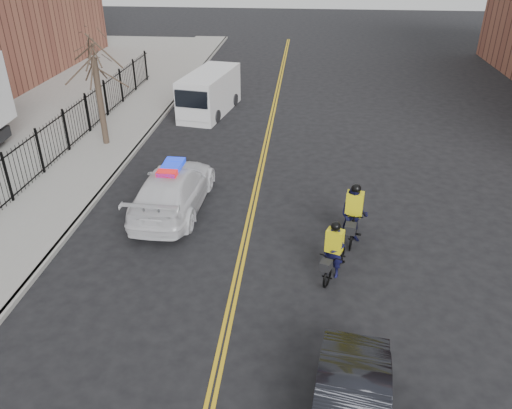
{
  "coord_description": "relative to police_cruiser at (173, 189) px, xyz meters",
  "views": [
    {
      "loc": [
        1.72,
        -11.57,
        9.02
      ],
      "look_at": [
        0.34,
        2.47,
        1.3
      ],
      "focal_mm": 35.0,
      "sensor_mm": 36.0,
      "label": 1
    }
  ],
  "objects": [
    {
      "name": "street_tree",
      "position": [
        -4.73,
        5.75,
        2.73
      ],
      "size": [
        3.2,
        3.2,
        4.8
      ],
      "color": "#34271F",
      "rests_on": "sidewalk"
    },
    {
      "name": "curb",
      "position": [
        -3.13,
        3.75,
        -0.73
      ],
      "size": [
        0.2,
        60.0,
        0.15
      ],
      "primitive_type": "cube",
      "color": "gray",
      "rests_on": "ground"
    },
    {
      "name": "cargo_van",
      "position": [
        -0.71,
        11.13,
        0.3
      ],
      "size": [
        2.84,
        5.63,
        2.26
      ],
      "rotation": [
        0.0,
        0.0,
        -0.17
      ],
      "color": "silver",
      "rests_on": "ground"
    },
    {
      "name": "cyclist_far",
      "position": [
        6.37,
        -1.53,
        0.01
      ],
      "size": [
        1.04,
        2.11,
        2.06
      ],
      "rotation": [
        0.0,
        0.0,
        -0.19
      ],
      "color": "black",
      "rests_on": "ground"
    },
    {
      "name": "center_line_right",
      "position": [
        2.95,
        3.75,
        -0.8
      ],
      "size": [
        0.1,
        60.0,
        0.01
      ],
      "primitive_type": "cube",
      "color": "gold",
      "rests_on": "ground"
    },
    {
      "name": "ground",
      "position": [
        2.87,
        -4.25,
        -0.8
      ],
      "size": [
        120.0,
        120.0,
        0.0
      ],
      "primitive_type": "plane",
      "color": "black",
      "rests_on": "ground"
    },
    {
      "name": "iron_fence",
      "position": [
        -6.13,
        3.75,
        0.2
      ],
      "size": [
        0.12,
        28.0,
        2.0
      ],
      "primitive_type": null,
      "color": "black",
      "rests_on": "ground"
    },
    {
      "name": "police_cruiser",
      "position": [
        0.0,
        0.0,
        0.0
      ],
      "size": [
        2.4,
        5.56,
        1.76
      ],
      "rotation": [
        0.0,
        0.0,
        3.11
      ],
      "color": "white",
      "rests_on": "ground"
    },
    {
      "name": "center_line_left",
      "position": [
        2.79,
        3.75,
        -0.8
      ],
      "size": [
        0.1,
        60.0,
        0.01
      ],
      "primitive_type": "cube",
      "color": "gold",
      "rests_on": "ground"
    },
    {
      "name": "cyclist_near",
      "position": [
        5.66,
        -3.56,
        -0.17
      ],
      "size": [
        1.28,
        1.97,
        1.83
      ],
      "rotation": [
        0.0,
        0.0,
        -0.37
      ],
      "color": "black",
      "rests_on": "ground"
    },
    {
      "name": "sidewalk",
      "position": [
        -4.63,
        3.75,
        -0.73
      ],
      "size": [
        3.0,
        60.0,
        0.15
      ],
      "primitive_type": "cube",
      "color": "gray",
      "rests_on": "ground"
    }
  ]
}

